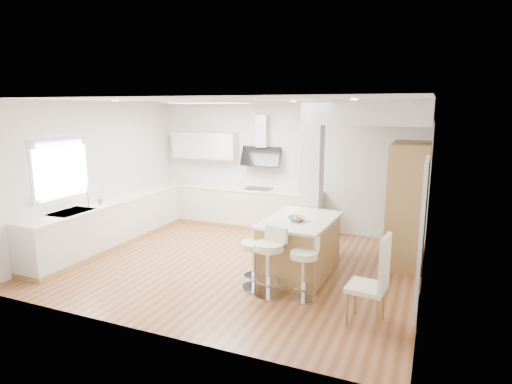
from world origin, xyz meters
The scene contains 18 objects.
ground centered at (0.00, 0.00, 0.00)m, with size 6.00×6.00×0.00m, color #9F623B.
ceiling centered at (0.00, 0.00, 0.00)m, with size 6.00×5.00×0.02m, color silver.
wall_back centered at (0.00, 2.50, 1.40)m, with size 6.00×0.04×2.80m, color silver.
wall_left centered at (-3.00, 0.00, 1.40)m, with size 0.04×5.00×2.80m, color silver.
wall_right centered at (3.00, 0.00, 1.40)m, with size 0.04×5.00×2.80m, color silver.
skylight centered at (-0.79, 0.60, 2.77)m, with size 4.10×2.10×0.06m.
window_left centered at (-2.96, -0.90, 1.69)m, with size 0.06×1.28×1.07m.
doorway_right centered at (2.97, -0.60, 1.00)m, with size 0.05×1.00×2.10m.
counter_left centered at (-2.70, 0.23, 0.46)m, with size 0.63×4.50×1.35m.
counter_back centered at (-0.91, 2.22, 0.70)m, with size 3.62×0.63×2.50m.
pillar centered at (1.05, 0.95, 1.40)m, with size 0.35×0.35×2.80m.
soffit centered at (2.10, 1.40, 2.60)m, with size 1.78×2.20×0.40m.
oven_column centered at (2.68, 1.23, 1.05)m, with size 0.63×1.21×2.10m.
peninsula centered at (1.14, -0.03, 0.47)m, with size 1.09×1.59×1.01m.
bar_stool_a centered at (0.70, -0.82, 0.52)m, with size 0.54×0.54×0.92m.
bar_stool_b centered at (0.98, -0.95, 0.57)m, with size 0.59×0.59×1.01m.
bar_stool_c centered at (1.47, -0.88, 0.51)m, with size 0.43×0.43×0.90m.
dining_chair centered at (2.49, -1.26, 0.63)m, with size 0.50×0.50×1.18m.
Camera 1 is at (3.05, -6.38, 2.70)m, focal length 30.00 mm.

